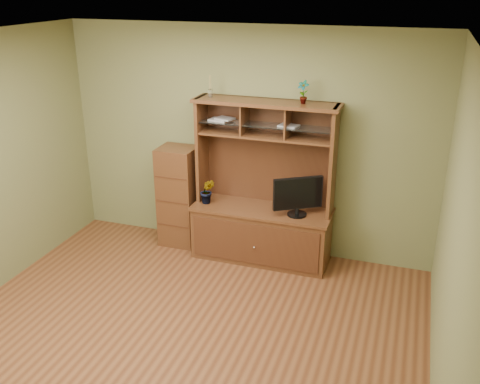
% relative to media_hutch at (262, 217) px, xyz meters
% --- Properties ---
extents(room, '(4.54, 4.04, 2.74)m').
position_rel_media_hutch_xyz_m(room, '(-0.28, -1.73, 0.83)').
color(room, '#532B17').
rests_on(room, ground).
extents(media_hutch, '(1.66, 0.61, 1.90)m').
position_rel_media_hutch_xyz_m(media_hutch, '(0.00, 0.00, 0.00)').
color(media_hutch, '#442713').
rests_on(media_hutch, room).
extents(monitor, '(0.51, 0.34, 0.45)m').
position_rel_media_hutch_xyz_m(monitor, '(0.43, -0.08, 0.37)').
color(monitor, black).
rests_on(monitor, media_hutch).
extents(orchid_plant, '(0.20, 0.17, 0.31)m').
position_rel_media_hutch_xyz_m(orchid_plant, '(-0.66, -0.08, 0.28)').
color(orchid_plant, '#2D6021').
rests_on(orchid_plant, media_hutch).
extents(top_plant, '(0.15, 0.13, 0.25)m').
position_rel_media_hutch_xyz_m(top_plant, '(0.41, 0.08, 1.50)').
color(top_plant, '#376B25').
rests_on(top_plant, media_hutch).
extents(reed_diffuser, '(0.05, 0.05, 0.25)m').
position_rel_media_hutch_xyz_m(reed_diffuser, '(-0.66, 0.08, 1.48)').
color(reed_diffuser, silver).
rests_on(reed_diffuser, media_hutch).
extents(magazines, '(1.06, 0.20, 0.04)m').
position_rel_media_hutch_xyz_m(magazines, '(-0.27, 0.08, 1.13)').
color(magazines, '#ACACB1').
rests_on(magazines, media_hutch).
extents(side_cabinet, '(0.45, 0.41, 1.26)m').
position_rel_media_hutch_xyz_m(side_cabinet, '(-1.10, 0.05, 0.11)').
color(side_cabinet, '#442713').
rests_on(side_cabinet, room).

